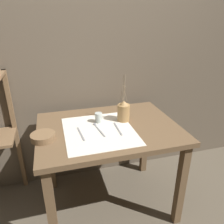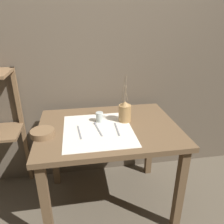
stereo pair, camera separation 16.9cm
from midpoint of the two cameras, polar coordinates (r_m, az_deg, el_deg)
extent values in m
plane|color=brown|center=(2.21, -3.17, -22.38)|extent=(12.00, 12.00, 0.00)
cube|color=brown|center=(2.09, -7.19, 12.71)|extent=(7.00, 0.06, 2.40)
cube|color=brown|center=(1.74, -3.73, -4.40)|extent=(1.10, 0.82, 0.04)
cube|color=brown|center=(1.68, -18.52, -24.02)|extent=(0.06, 0.06, 0.75)
cube|color=brown|center=(1.85, 14.95, -18.17)|extent=(0.06, 0.06, 0.75)
cube|color=brown|center=(2.23, -18.12, -10.75)|extent=(0.06, 0.06, 0.75)
cube|color=brown|center=(2.36, 6.44, -7.52)|extent=(0.06, 0.06, 0.75)
cube|color=brown|center=(2.24, -25.79, -5.21)|extent=(0.04, 0.04, 1.19)
cube|color=silver|center=(1.67, -6.29, -4.94)|extent=(0.52, 0.59, 0.00)
cylinder|color=#A87F4C|center=(1.79, 0.34, -0.28)|extent=(0.10, 0.10, 0.14)
cone|color=#A87F4C|center=(1.76, 0.35, 2.37)|extent=(0.08, 0.08, 0.04)
cylinder|color=#847056|center=(1.72, 0.62, 4.95)|extent=(0.04, 0.01, 0.13)
cylinder|color=#847056|center=(1.72, -0.11, 6.28)|extent=(0.03, 0.01, 0.21)
cylinder|color=#847056|center=(1.72, 0.54, 4.89)|extent=(0.01, 0.04, 0.13)
cylinder|color=#847056|center=(1.72, 0.34, 4.79)|extent=(0.02, 0.03, 0.12)
cylinder|color=#847056|center=(1.74, 0.27, 5.50)|extent=(0.02, 0.01, 0.16)
cylinder|color=#847056|center=(1.70, 0.40, 6.16)|extent=(0.03, 0.04, 0.22)
cylinder|color=brown|center=(1.64, -20.42, -6.16)|extent=(0.17, 0.17, 0.05)
cylinder|color=#B7C1BC|center=(1.78, -6.25, -1.54)|extent=(0.06, 0.06, 0.08)
cube|color=gray|center=(1.64, -11.09, -5.68)|extent=(0.03, 0.21, 0.00)
cube|color=gray|center=(1.67, -6.19, -4.85)|extent=(0.04, 0.21, 0.00)
sphere|color=gray|center=(1.76, -7.29, -3.28)|extent=(0.02, 0.02, 0.02)
cube|color=gray|center=(1.68, -1.34, -4.46)|extent=(0.02, 0.21, 0.00)
camera|label=1|loc=(0.08, -92.86, -1.24)|focal=35.00mm
camera|label=2|loc=(0.08, 87.14, 1.24)|focal=35.00mm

